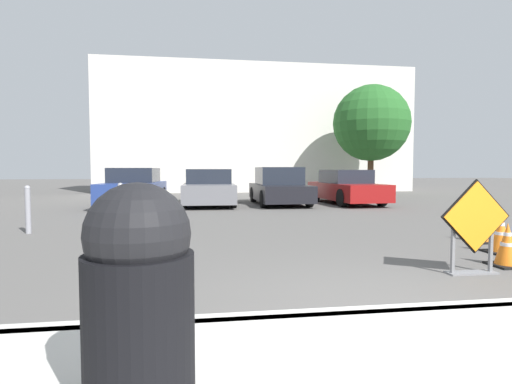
{
  "coord_description": "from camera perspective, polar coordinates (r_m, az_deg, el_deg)",
  "views": [
    {
      "loc": [
        -1.77,
        -3.23,
        1.35
      ],
      "look_at": [
        0.28,
        10.85,
        0.56
      ],
      "focal_mm": 28.0,
      "sensor_mm": 36.0,
      "label": 1
    }
  ],
  "objects": [
    {
      "name": "curb_lip",
      "position": [
        3.9,
        20.11,
        -16.23
      ],
      "size": [
        27.89,
        0.2,
        0.14
      ],
      "color": "beige",
      "rests_on": "ground_plane"
    },
    {
      "name": "parked_car_fourth",
      "position": [
        16.43,
        12.73,
        0.59
      ],
      "size": [
        1.97,
        4.55,
        1.35
      ],
      "rotation": [
        0.0,
        0.0,
        3.2
      ],
      "color": "maroon",
      "rests_on": "ground_plane"
    },
    {
      "name": "parked_car_second",
      "position": [
        15.47,
        -6.76,
        0.51
      ],
      "size": [
        1.99,
        4.3,
        1.38
      ],
      "rotation": [
        0.0,
        0.0,
        3.12
      ],
      "color": "slate",
      "rests_on": "ground_plane"
    },
    {
      "name": "parked_car_third",
      "position": [
        15.65,
        3.34,
        0.64
      ],
      "size": [
        1.91,
        4.08,
        1.46
      ],
      "rotation": [
        0.0,
        0.0,
        3.15
      ],
      "color": "black",
      "rests_on": "ground_plane"
    },
    {
      "name": "traffic_cone_third",
      "position": [
        8.65,
        29.85,
        -3.92
      ],
      "size": [
        0.52,
        0.52,
        0.71
      ],
      "color": "black",
      "rests_on": "ground_plane"
    },
    {
      "name": "bollard_second",
      "position": [
        9.73,
        -29.8,
        -2.03
      ],
      "size": [
        0.12,
        0.12,
        1.03
      ],
      "color": "gray",
      "rests_on": "ground_plane"
    },
    {
      "name": "bollard_nearest",
      "position": [
        9.21,
        -18.78,
        -1.91
      ],
      "size": [
        0.12,
        0.12,
        1.07
      ],
      "color": "gray",
      "rests_on": "ground_plane"
    },
    {
      "name": "road_closed_sign",
      "position": [
        5.87,
        28.8,
        -4.17
      ],
      "size": [
        0.96,
        0.2,
        1.24
      ],
      "color": "black",
      "rests_on": "ground_plane"
    },
    {
      "name": "traffic_cone_second",
      "position": [
        7.64,
        31.59,
        -5.14
      ],
      "size": [
        0.44,
        0.44,
        0.64
      ],
      "color": "black",
      "rests_on": "ground_plane"
    },
    {
      "name": "ground_plane",
      "position": [
        13.42,
        -0.68,
        -2.6
      ],
      "size": [
        96.0,
        96.0,
        0.0
      ],
      "primitive_type": "plane",
      "color": "#565451"
    },
    {
      "name": "building_facade_backdrop",
      "position": [
        26.42,
        -0.1,
        8.67
      ],
      "size": [
        19.43,
        5.0,
        7.75
      ],
      "color": "beige",
      "rests_on": "ground_plane"
    },
    {
      "name": "parked_car_nearest",
      "position": [
        15.35,
        -17.02,
        0.47
      ],
      "size": [
        2.05,
        4.15,
        1.42
      ],
      "rotation": [
        0.0,
        0.0,
        3.08
      ],
      "color": "navy",
      "rests_on": "ground_plane"
    },
    {
      "name": "trash_bin",
      "position": [
        2.16,
        -16.37,
        -13.98
      ],
      "size": [
        0.55,
        0.55,
        1.15
      ],
      "color": "black",
      "rests_on": "sidewalk_strip"
    },
    {
      "name": "traffic_cone_nearest",
      "position": [
        6.66,
        32.24,
        -6.44
      ],
      "size": [
        0.43,
        0.43,
        0.62
      ],
      "color": "black",
      "rests_on": "ground_plane"
    },
    {
      "name": "street_tree_behind_lot",
      "position": [
        22.67,
        16.14,
        9.41
      ],
      "size": [
        4.09,
        4.09,
        5.91
      ],
      "color": "#513823",
      "rests_on": "ground_plane"
    }
  ]
}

